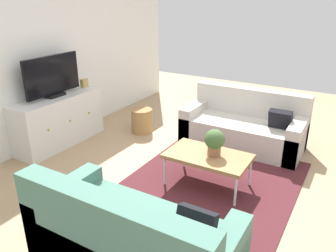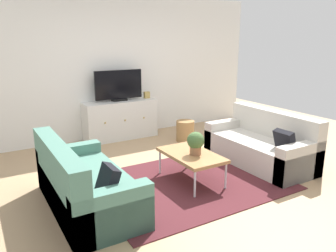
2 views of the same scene
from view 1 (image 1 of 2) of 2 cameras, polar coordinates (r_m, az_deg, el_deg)
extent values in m
plane|color=tan|center=(4.08, 4.58, -9.93)|extent=(10.00, 10.00, 0.00)
cube|color=white|center=(5.17, -21.72, 11.47)|extent=(6.40, 0.12, 2.70)
cube|color=#4C1E23|center=(4.03, 6.52, -10.40)|extent=(2.50, 1.90, 0.01)
cube|color=#4C7A6B|center=(2.98, -5.65, -18.96)|extent=(0.82, 1.71, 0.40)
cube|color=#4C7A6B|center=(2.67, -9.90, -19.19)|extent=(0.20, 1.71, 0.81)
cube|color=#4C7A6B|center=(3.37, -16.57, -13.09)|extent=(0.82, 0.18, 0.54)
cube|color=black|center=(2.60, 4.57, -16.86)|extent=(0.20, 0.30, 0.32)
cube|color=beige|center=(5.09, 12.39, -1.20)|extent=(0.82, 1.71, 0.40)
cube|color=beige|center=(5.29, 13.65, 1.96)|extent=(0.20, 1.71, 0.81)
cube|color=beige|center=(5.32, 4.68, 1.08)|extent=(0.82, 0.18, 0.54)
cube|color=beige|center=(4.91, 20.89, -2.18)|extent=(0.82, 0.18, 0.54)
cube|color=black|center=(4.81, 18.39, 0.90)|extent=(0.19, 0.30, 0.32)
cube|color=#A37547|center=(3.92, 6.76, -5.10)|extent=(0.57, 0.95, 0.04)
cylinder|color=silver|center=(3.69, 11.31, -10.85)|extent=(0.03, 0.03, 0.36)
cylinder|color=silver|center=(4.09, 13.65, -7.57)|extent=(0.03, 0.03, 0.36)
cylinder|color=silver|center=(4.00, -0.55, -7.64)|extent=(0.03, 0.03, 0.36)
cylinder|color=silver|center=(4.37, 2.75, -4.93)|extent=(0.03, 0.03, 0.36)
cylinder|color=#936042|center=(3.88, 7.76, -4.16)|extent=(0.15, 0.15, 0.11)
sphere|color=#426033|center=(3.82, 7.87, -2.25)|extent=(0.23, 0.23, 0.23)
cube|color=silver|center=(5.24, -17.88, 0.90)|extent=(1.41, 0.44, 0.74)
sphere|color=#B79338|center=(4.82, -19.47, -0.63)|extent=(0.03, 0.03, 0.03)
sphere|color=#B79338|center=(5.06, -16.15, 0.82)|extent=(0.03, 0.03, 0.03)
sphere|color=#B79338|center=(5.32, -13.14, 2.14)|extent=(0.03, 0.03, 0.03)
cube|color=black|center=(5.14, -18.52, 4.99)|extent=(0.28, 0.16, 0.04)
cube|color=black|center=(5.06, -18.91, 8.14)|extent=(0.94, 0.04, 0.54)
cube|color=tan|center=(5.49, -13.93, 7.02)|extent=(0.11, 0.07, 0.13)
cylinder|color=#9E7547|center=(5.48, -4.44, 0.88)|extent=(0.34, 0.34, 0.39)
camera|label=2|loc=(2.28, 97.76, -9.05)|focal=35.84mm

